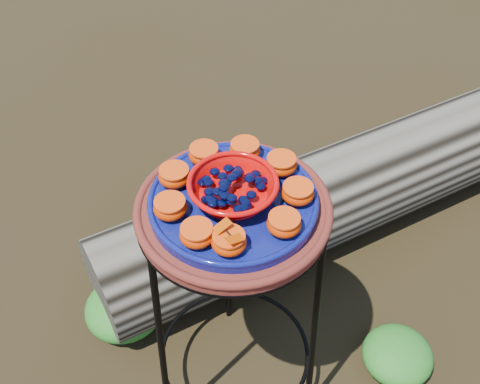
{
  "coord_description": "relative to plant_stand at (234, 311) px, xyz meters",
  "views": [
    {
      "loc": [
        -0.07,
        -0.83,
        1.62
      ],
      "look_at": [
        0.01,
        0.0,
        0.77
      ],
      "focal_mm": 45.0,
      "sensor_mm": 36.0,
      "label": 1
    }
  ],
  "objects": [
    {
      "name": "terracotta_saucer",
      "position": [
        0.0,
        0.0,
        0.37
      ],
      "size": [
        0.4,
        0.4,
        0.03
      ],
      "primitive_type": "cylinder",
      "color": "maroon",
      "rests_on": "plant_stand"
    },
    {
      "name": "ground",
      "position": [
        0.0,
        0.0,
        -0.35
      ],
      "size": [
        60.0,
        60.0,
        0.0
      ],
      "primitive_type": "plane",
      "color": "black"
    },
    {
      "name": "orange_half_5",
      "position": [
        -0.05,
        0.12,
        0.42
      ],
      "size": [
        0.07,
        0.07,
        0.04
      ],
      "primitive_type": "ellipsoid",
      "color": "#B10300",
      "rests_on": "cobalt_plate"
    },
    {
      "name": "glass_gems",
      "position": [
        0.0,
        0.0,
        0.46
      ],
      "size": [
        0.13,
        0.13,
        0.02
      ],
      "primitive_type": null,
      "color": "black",
      "rests_on": "red_bowl"
    },
    {
      "name": "foliage_back",
      "position": [
        -0.1,
        0.66,
        -0.27
      ],
      "size": [
        0.31,
        0.31,
        0.16
      ],
      "primitive_type": "ellipsoid",
      "color": "#20651D",
      "rests_on": "ground"
    },
    {
      "name": "orange_half_7",
      "position": [
        -0.12,
        -0.03,
        0.42
      ],
      "size": [
        0.07,
        0.07,
        0.04
      ],
      "primitive_type": "ellipsoid",
      "color": "#B10300",
      "rests_on": "cobalt_plate"
    },
    {
      "name": "orange_half_3",
      "position": [
        0.11,
        0.07,
        0.42
      ],
      "size": [
        0.07,
        0.07,
        0.04
      ],
      "primitive_type": "ellipsoid",
      "color": "#B10300",
      "rests_on": "cobalt_plate"
    },
    {
      "name": "orange_half_2",
      "position": [
        0.13,
        -0.01,
        0.42
      ],
      "size": [
        0.07,
        0.07,
        0.04
      ],
      "primitive_type": "ellipsoid",
      "color": "#B10300",
      "rests_on": "cobalt_plate"
    },
    {
      "name": "driftwood_log",
      "position": [
        0.42,
        0.57,
        -0.19
      ],
      "size": [
        1.78,
        1.1,
        0.33
      ],
      "primitive_type": null,
      "rotation": [
        0.0,
        0.0,
        0.4
      ],
      "color": "black",
      "rests_on": "ground"
    },
    {
      "name": "orange_half_1",
      "position": [
        0.09,
        -0.09,
        0.42
      ],
      "size": [
        0.07,
        0.07,
        0.04
      ],
      "primitive_type": "ellipsoid",
      "color": "#B10300",
      "rests_on": "cobalt_plate"
    },
    {
      "name": "orange_half_4",
      "position": [
        0.04,
        0.12,
        0.42
      ],
      "size": [
        0.07,
        0.07,
        0.04
      ],
      "primitive_type": "ellipsoid",
      "color": "#B10300",
      "rests_on": "cobalt_plate"
    },
    {
      "name": "orange_half_0",
      "position": [
        -0.02,
        -0.13,
        0.42
      ],
      "size": [
        0.07,
        0.07,
        0.04
      ],
      "primitive_type": "ellipsoid",
      "color": "#B10300",
      "rests_on": "cobalt_plate"
    },
    {
      "name": "orange_half_8",
      "position": [
        -0.08,
        -0.1,
        0.42
      ],
      "size": [
        0.07,
        0.07,
        0.04
      ],
      "primitive_type": "ellipsoid",
      "color": "#B10300",
      "rests_on": "cobalt_plate"
    },
    {
      "name": "orange_half_6",
      "position": [
        -0.11,
        0.06,
        0.42
      ],
      "size": [
        0.07,
        0.07,
        0.04
      ],
      "primitive_type": "ellipsoid",
      "color": "#B10300",
      "rests_on": "cobalt_plate"
    },
    {
      "name": "red_bowl",
      "position": [
        0.0,
        0.0,
        0.43
      ],
      "size": [
        0.17,
        0.17,
        0.05
      ],
      "primitive_type": null,
      "color": "#C70806",
      "rests_on": "cobalt_plate"
    },
    {
      "name": "foliage_right",
      "position": [
        0.47,
        0.0,
        -0.3
      ],
      "size": [
        0.21,
        0.21,
        0.1
      ],
      "primitive_type": "ellipsoid",
      "color": "#20651D",
      "rests_on": "ground"
    },
    {
      "name": "cobalt_plate",
      "position": [
        0.0,
        0.0,
        0.39
      ],
      "size": [
        0.34,
        0.34,
        0.02
      ],
      "primitive_type": "cylinder",
      "color": "#05003D",
      "rests_on": "terracotta_saucer"
    },
    {
      "name": "foliage_left",
      "position": [
        -0.32,
        0.24,
        -0.29
      ],
      "size": [
        0.24,
        0.24,
        0.12
      ],
      "primitive_type": "ellipsoid",
      "color": "#20651D",
      "rests_on": "ground"
    },
    {
      "name": "butterfly",
      "position": [
        -0.02,
        -0.13,
        0.45
      ],
      "size": [
        0.08,
        0.07,
        0.01
      ],
      "primitive_type": null,
      "rotation": [
        0.0,
        0.0,
        0.54
      ],
      "color": "#BB3B00",
      "rests_on": "orange_half_0"
    },
    {
      "name": "plant_stand",
      "position": [
        0.0,
        0.0,
        0.0
      ],
      "size": [
        0.44,
        0.44,
        0.7
      ],
      "primitive_type": null,
      "color": "black",
      "rests_on": "ground"
    }
  ]
}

